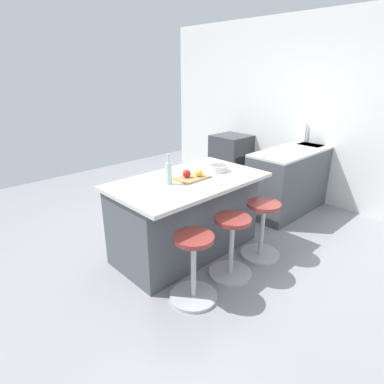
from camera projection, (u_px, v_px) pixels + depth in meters
ground_plane at (186, 251)px, 3.72m from camera, size 7.55×7.55×0.00m
interior_partition_left at (310, 111)px, 4.91m from camera, size 0.12×5.81×2.76m
sink_cabinet at (302, 175)px, 4.90m from camera, size 2.10×0.60×1.19m
oven_range at (231, 159)px, 5.85m from camera, size 0.60×0.61×0.88m
kitchen_island at (186, 215)px, 3.59m from camera, size 1.67×0.98×0.88m
stool_by_window at (262, 231)px, 3.53m from camera, size 0.44×0.44×0.64m
stool_middle at (231, 248)px, 3.19m from camera, size 0.44×0.44×0.64m
stool_near_camera at (193, 270)px, 2.85m from camera, size 0.44×0.44×0.64m
cutting_board at (192, 178)px, 3.41m from camera, size 0.36×0.24×0.02m
apple_red at (187, 174)px, 3.38m from camera, size 0.09×0.09×0.09m
apple_yellow at (199, 173)px, 3.41m from camera, size 0.08×0.08×0.08m
water_bottle at (169, 173)px, 3.21m from camera, size 0.06×0.06×0.31m
fruit_bowl at (218, 168)px, 3.66m from camera, size 0.22×0.22×0.07m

